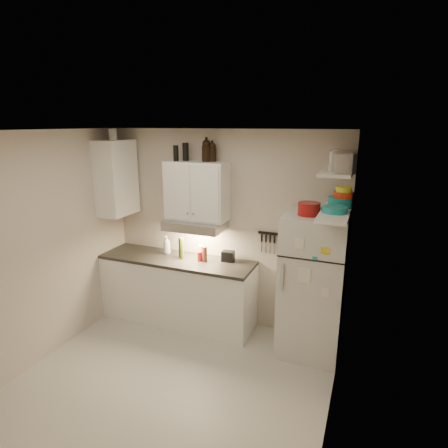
% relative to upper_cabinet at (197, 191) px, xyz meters
% --- Properties ---
extents(floor, '(3.20, 3.00, 0.02)m').
position_rel_upper_cabinet_xyz_m(floor, '(0.30, -1.33, -1.84)').
color(floor, beige).
rests_on(floor, ground).
extents(ceiling, '(3.20, 3.00, 0.02)m').
position_rel_upper_cabinet_xyz_m(ceiling, '(0.30, -1.33, 0.78)').
color(ceiling, white).
rests_on(ceiling, ground).
extents(back_wall, '(3.20, 0.02, 2.60)m').
position_rel_upper_cabinet_xyz_m(back_wall, '(0.30, 0.18, -0.53)').
color(back_wall, '#BFB3A3').
rests_on(back_wall, ground).
extents(left_wall, '(0.02, 3.00, 2.60)m').
position_rel_upper_cabinet_xyz_m(left_wall, '(-1.31, -1.33, -0.53)').
color(left_wall, '#BFB3A3').
rests_on(left_wall, ground).
extents(right_wall, '(0.02, 3.00, 2.60)m').
position_rel_upper_cabinet_xyz_m(right_wall, '(1.91, -1.33, -0.53)').
color(right_wall, '#BFB3A3').
rests_on(right_wall, ground).
extents(base_cabinet, '(2.10, 0.60, 0.88)m').
position_rel_upper_cabinet_xyz_m(base_cabinet, '(-0.25, -0.14, -1.39)').
color(base_cabinet, white).
rests_on(base_cabinet, floor).
extents(countertop, '(2.10, 0.62, 0.04)m').
position_rel_upper_cabinet_xyz_m(countertop, '(-0.25, -0.14, -0.93)').
color(countertop, '#2B2824').
rests_on(countertop, base_cabinet).
extents(upper_cabinet, '(0.80, 0.33, 0.75)m').
position_rel_upper_cabinet_xyz_m(upper_cabinet, '(0.00, 0.00, 0.00)').
color(upper_cabinet, white).
rests_on(upper_cabinet, back_wall).
extents(side_cabinet, '(0.33, 0.55, 1.00)m').
position_rel_upper_cabinet_xyz_m(side_cabinet, '(-1.14, -0.14, 0.12)').
color(side_cabinet, white).
rests_on(side_cabinet, left_wall).
extents(range_hood, '(0.76, 0.46, 0.12)m').
position_rel_upper_cabinet_xyz_m(range_hood, '(0.00, -0.06, -0.44)').
color(range_hood, silver).
rests_on(range_hood, back_wall).
extents(fridge, '(0.70, 0.68, 1.70)m').
position_rel_upper_cabinet_xyz_m(fridge, '(1.55, -0.18, -0.98)').
color(fridge, silver).
rests_on(fridge, floor).
extents(shelf_hi, '(0.30, 0.95, 0.03)m').
position_rel_upper_cabinet_xyz_m(shelf_hi, '(1.75, -0.31, 0.38)').
color(shelf_hi, white).
rests_on(shelf_hi, right_wall).
extents(shelf_lo, '(0.30, 0.95, 0.03)m').
position_rel_upper_cabinet_xyz_m(shelf_lo, '(1.75, -0.31, -0.07)').
color(shelf_lo, white).
rests_on(shelf_lo, right_wall).
extents(knife_strip, '(0.42, 0.02, 0.03)m').
position_rel_upper_cabinet_xyz_m(knife_strip, '(1.00, 0.15, -0.51)').
color(knife_strip, black).
rests_on(knife_strip, back_wall).
extents(dutch_oven, '(0.25, 0.25, 0.14)m').
position_rel_upper_cabinet_xyz_m(dutch_oven, '(1.47, -0.27, -0.06)').
color(dutch_oven, maroon).
rests_on(dutch_oven, fridge).
extents(book_stack, '(0.27, 0.30, 0.08)m').
position_rel_upper_cabinet_xyz_m(book_stack, '(1.72, -0.30, -0.08)').
color(book_stack, yellow).
rests_on(book_stack, fridge).
extents(spice_jar, '(0.09, 0.09, 0.11)m').
position_rel_upper_cabinet_xyz_m(spice_jar, '(1.53, -0.31, -0.07)').
color(spice_jar, silver).
rests_on(spice_jar, fridge).
extents(stock_pot, '(0.29, 0.29, 0.17)m').
position_rel_upper_cabinet_xyz_m(stock_pot, '(1.74, -0.04, 0.48)').
color(stock_pot, silver).
rests_on(stock_pot, shelf_hi).
extents(tin_a, '(0.21, 0.20, 0.17)m').
position_rel_upper_cabinet_xyz_m(tin_a, '(1.76, -0.33, 0.48)').
color(tin_a, '#AAAAAD').
rests_on(tin_a, shelf_hi).
extents(tin_b, '(0.23, 0.23, 0.18)m').
position_rel_upper_cabinet_xyz_m(tin_b, '(1.82, -0.63, 0.48)').
color(tin_b, '#AAAAAD').
rests_on(tin_b, shelf_hi).
extents(bowl_teal, '(0.27, 0.27, 0.11)m').
position_rel_upper_cabinet_xyz_m(bowl_teal, '(1.78, -0.06, 0.00)').
color(bowl_teal, teal).
rests_on(bowl_teal, shelf_lo).
extents(bowl_orange, '(0.22, 0.22, 0.07)m').
position_rel_upper_cabinet_xyz_m(bowl_orange, '(1.80, -0.09, 0.09)').
color(bowl_orange, red).
rests_on(bowl_orange, bowl_teal).
extents(bowl_yellow, '(0.17, 0.17, 0.05)m').
position_rel_upper_cabinet_xyz_m(bowl_yellow, '(1.80, -0.09, 0.15)').
color(bowl_yellow, yellow).
rests_on(bowl_yellow, bowl_orange).
extents(plates, '(0.33, 0.33, 0.06)m').
position_rel_upper_cabinet_xyz_m(plates, '(1.75, -0.36, -0.02)').
color(plates, teal).
rests_on(plates, shelf_lo).
extents(growler_a, '(0.13, 0.13, 0.28)m').
position_rel_upper_cabinet_xyz_m(growler_a, '(0.13, 0.04, 0.51)').
color(growler_a, black).
rests_on(growler_a, upper_cabinet).
extents(growler_b, '(0.11, 0.11, 0.24)m').
position_rel_upper_cabinet_xyz_m(growler_b, '(0.19, 0.07, 0.49)').
color(growler_b, black).
rests_on(growler_b, upper_cabinet).
extents(thermos_a, '(0.10, 0.10, 0.23)m').
position_rel_upper_cabinet_xyz_m(thermos_a, '(-0.16, 0.04, 0.49)').
color(thermos_a, black).
rests_on(thermos_a, upper_cabinet).
extents(thermos_b, '(0.08, 0.08, 0.20)m').
position_rel_upper_cabinet_xyz_m(thermos_b, '(-0.26, -0.05, 0.47)').
color(thermos_b, black).
rests_on(thermos_b, upper_cabinet).
extents(side_jar, '(0.11, 0.11, 0.14)m').
position_rel_upper_cabinet_xyz_m(side_jar, '(-1.12, -0.16, 0.70)').
color(side_jar, silver).
rests_on(side_jar, side_cabinet).
extents(soap_bottle, '(0.11, 0.12, 0.29)m').
position_rel_upper_cabinet_xyz_m(soap_bottle, '(-0.46, -0.02, -0.76)').
color(soap_bottle, white).
rests_on(soap_bottle, countertop).
extents(pepper_mill, '(0.08, 0.08, 0.20)m').
position_rel_upper_cabinet_xyz_m(pepper_mill, '(0.15, -0.10, -0.80)').
color(pepper_mill, maroon).
rests_on(pepper_mill, countertop).
extents(oil_bottle, '(0.07, 0.07, 0.29)m').
position_rel_upper_cabinet_xyz_m(oil_bottle, '(-0.18, -0.12, -0.76)').
color(oil_bottle, '#4E5615').
rests_on(oil_bottle, countertop).
extents(vinegar_bottle, '(0.06, 0.06, 0.27)m').
position_rel_upper_cabinet_xyz_m(vinegar_bottle, '(-0.22, -0.07, -0.77)').
color(vinegar_bottle, black).
rests_on(vinegar_bottle, countertop).
extents(clear_bottle, '(0.07, 0.07, 0.20)m').
position_rel_upper_cabinet_xyz_m(clear_bottle, '(0.07, -0.05, -0.81)').
color(clear_bottle, silver).
rests_on(clear_bottle, countertop).
extents(red_jar, '(0.07, 0.07, 0.13)m').
position_rel_upper_cabinet_xyz_m(red_jar, '(0.08, -0.11, -0.84)').
color(red_jar, maroon).
rests_on(red_jar, countertop).
extents(caddy, '(0.17, 0.12, 0.14)m').
position_rel_upper_cabinet_xyz_m(caddy, '(0.42, 0.02, -0.84)').
color(caddy, black).
rests_on(caddy, countertop).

